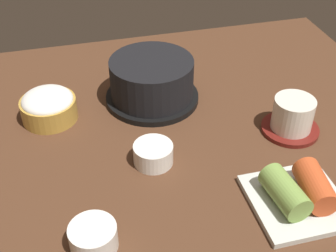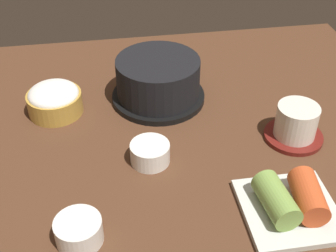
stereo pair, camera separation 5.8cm
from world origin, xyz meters
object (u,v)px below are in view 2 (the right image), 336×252
at_px(rice_bowl, 54,99).
at_px(banchan_cup_center, 150,152).
at_px(kimchi_plate, 291,203).
at_px(stone_pot, 158,80).
at_px(tea_cup_with_saucer, 296,124).
at_px(side_bowl_near, 79,230).

distance_m(rice_bowl, banchan_cup_center, 0.23).
xyz_separation_m(rice_bowl, kimchi_plate, (0.34, -0.31, -0.01)).
bearing_deg(stone_pot, kimchi_plate, -65.52).
xyz_separation_m(stone_pot, banchan_cup_center, (-0.04, -0.18, -0.03)).
height_order(tea_cup_with_saucer, kimchi_plate, tea_cup_with_saucer).
distance_m(stone_pot, rice_bowl, 0.20).
distance_m(stone_pot, kimchi_plate, 0.35).
xyz_separation_m(rice_bowl, banchan_cup_center, (0.16, -0.17, -0.01)).
distance_m(stone_pot, tea_cup_with_saucer, 0.27).
height_order(tea_cup_with_saucer, banchan_cup_center, tea_cup_with_saucer).
height_order(kimchi_plate, side_bowl_near, kimchi_plate).
relative_size(rice_bowl, side_bowl_near, 1.55).
height_order(rice_bowl, banchan_cup_center, rice_bowl).
relative_size(rice_bowl, kimchi_plate, 0.74).
bearing_deg(rice_bowl, kimchi_plate, -41.95).
relative_size(stone_pot, side_bowl_near, 2.77).
bearing_deg(kimchi_plate, side_bowl_near, -179.73).
bearing_deg(side_bowl_near, kimchi_plate, 0.27).
xyz_separation_m(tea_cup_with_saucer, banchan_cup_center, (-0.26, -0.02, -0.01)).
bearing_deg(rice_bowl, banchan_cup_center, -46.31).
distance_m(tea_cup_with_saucer, side_bowl_near, 0.41).
height_order(stone_pot, side_bowl_near, stone_pot).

